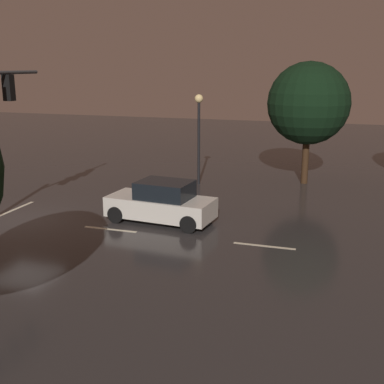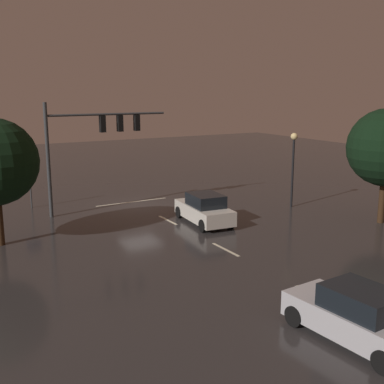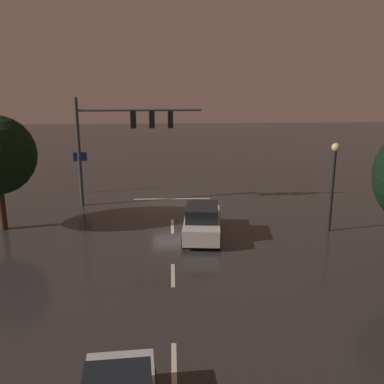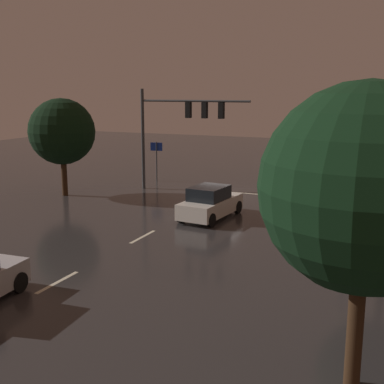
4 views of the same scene
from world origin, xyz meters
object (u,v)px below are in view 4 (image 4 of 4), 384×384
Objects in this scene: tree_right_near at (62,132)px; car_approaching at (210,203)px; route_sign at (156,153)px; traffic_signal_assembly at (180,120)px; street_lamp_left_kerb at (351,161)px; tree_left_near at (365,189)px.

car_approaching is at bearing 171.66° from tree_right_near.
route_sign reaches higher than car_approaching.
route_sign is (7.67, -8.53, 1.28)m from car_approaching.
traffic_signal_assembly is 7.42m from tree_right_near.
car_approaching is 11.16m from tree_right_near.
street_lamp_left_kerb is 1.64× the size of route_sign.
tree_left_near reaches higher than car_approaching.
tree_right_near is (2.89, 6.98, 1.96)m from route_sign.
street_lamp_left_kerb is 0.70× the size of tree_left_near.
tree_right_near is at bearing -8.34° from car_approaching.
tree_left_near is 1.11× the size of tree_right_near.
tree_left_near is (-16.20, 21.24, 2.45)m from route_sign.
tree_left_near is 23.84m from tree_right_near.
tree_left_near is (-12.95, 18.36, -0.17)m from traffic_signal_assembly.
street_lamp_left_kerb is 17.44m from tree_right_near.
car_approaching is 1.56× the size of route_sign.
tree_left_near reaches higher than tree_right_near.
street_lamp_left_kerb is 0.77× the size of tree_right_near.
car_approaching is at bearing 4.32° from street_lamp_left_kerb.
car_approaching is at bearing 128.05° from traffic_signal_assembly.
traffic_signal_assembly is 1.24× the size of tree_right_near.
street_lamp_left_kerb is (-11.25, 5.14, -1.36)m from traffic_signal_assembly.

